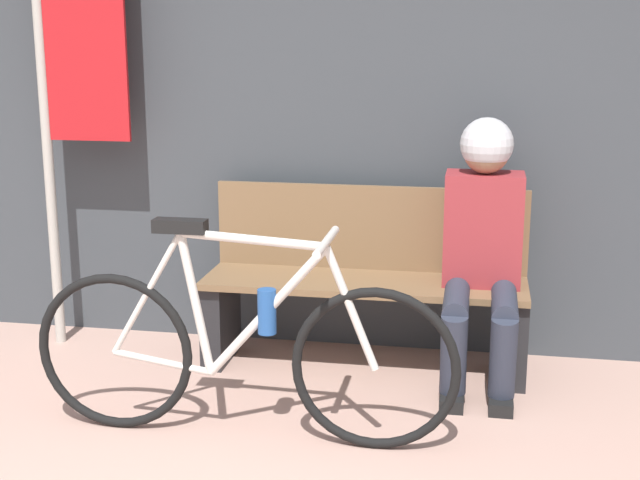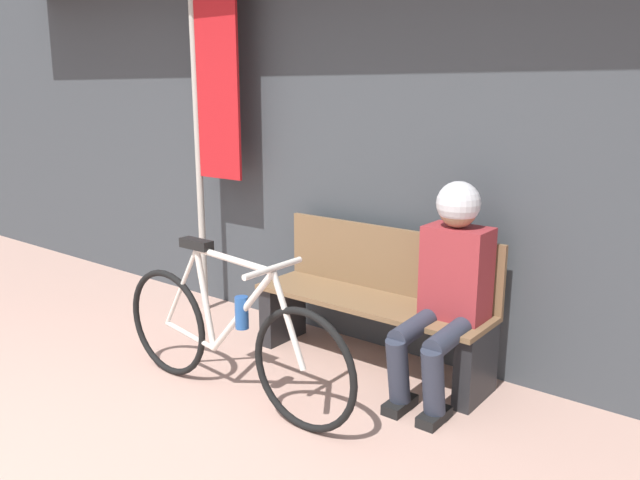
{
  "view_description": "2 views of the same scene",
  "coord_description": "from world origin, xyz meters",
  "px_view_note": "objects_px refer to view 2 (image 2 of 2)",
  "views": [
    {
      "loc": [
        0.99,
        -1.55,
        1.54
      ],
      "look_at": [
        0.35,
        2.0,
        0.68
      ],
      "focal_mm": 50.0,
      "sensor_mm": 36.0,
      "label": 1
    },
    {
      "loc": [
        2.41,
        -0.61,
        1.62
      ],
      "look_at": [
        0.5,
        1.84,
        0.88
      ],
      "focal_mm": 35.0,
      "sensor_mm": 36.0,
      "label": 2
    }
  ],
  "objects_px": {
    "person_seated": "(448,278)",
    "park_bench_near": "(374,305)",
    "banner_pole": "(210,105)",
    "bicycle": "(229,337)"
  },
  "relations": [
    {
      "from": "banner_pole",
      "to": "bicycle",
      "type": "bearing_deg",
      "value": -40.27
    },
    {
      "from": "park_bench_near",
      "to": "banner_pole",
      "type": "bearing_deg",
      "value": 178.63
    },
    {
      "from": "person_seated",
      "to": "banner_pole",
      "type": "relative_size",
      "value": 0.49
    },
    {
      "from": "park_bench_near",
      "to": "bicycle",
      "type": "xyz_separation_m",
      "value": [
        -0.36,
        -0.85,
        -0.02
      ]
    },
    {
      "from": "park_bench_near",
      "to": "bicycle",
      "type": "relative_size",
      "value": 0.89
    },
    {
      "from": "park_bench_near",
      "to": "banner_pole",
      "type": "distance_m",
      "value": 1.82
    },
    {
      "from": "bicycle",
      "to": "banner_pole",
      "type": "bearing_deg",
      "value": 139.73
    },
    {
      "from": "park_bench_near",
      "to": "banner_pole",
      "type": "xyz_separation_m",
      "value": [
        -1.41,
        0.03,
        1.15
      ]
    },
    {
      "from": "bicycle",
      "to": "person_seated",
      "type": "xyz_separation_m",
      "value": [
        0.88,
        0.75,
        0.31
      ]
    },
    {
      "from": "person_seated",
      "to": "park_bench_near",
      "type": "bearing_deg",
      "value": 168.61
    }
  ]
}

